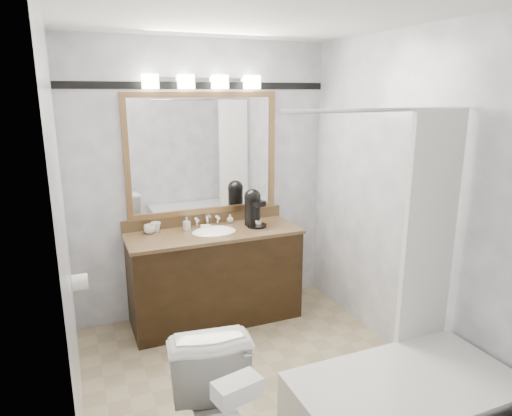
% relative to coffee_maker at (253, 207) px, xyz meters
% --- Properties ---
extents(room, '(2.42, 2.62, 2.52)m').
position_rel_coffee_maker_xyz_m(room, '(-0.39, -1.05, 0.22)').
color(room, tan).
rests_on(room, ground).
extents(vanity, '(1.53, 0.58, 0.97)m').
position_rel_coffee_maker_xyz_m(vanity, '(-0.39, -0.03, -0.58)').
color(vanity, black).
rests_on(vanity, ground).
extents(mirror, '(1.40, 0.04, 1.10)m').
position_rel_coffee_maker_xyz_m(mirror, '(-0.39, 0.23, 0.47)').
color(mirror, olive).
rests_on(mirror, room).
extents(vanity_light_bar, '(1.02, 0.14, 0.12)m').
position_rel_coffee_maker_xyz_m(vanity_light_bar, '(-0.39, 0.18, 1.11)').
color(vanity_light_bar, silver).
rests_on(vanity_light_bar, room).
extents(accent_stripe, '(2.40, 0.01, 0.06)m').
position_rel_coffee_maker_xyz_m(accent_stripe, '(-0.39, 0.25, 1.07)').
color(accent_stripe, black).
rests_on(accent_stripe, room).
extents(bathtub, '(1.30, 0.75, 1.96)m').
position_rel_coffee_maker_xyz_m(bathtub, '(0.16, -1.95, -0.75)').
color(bathtub, white).
rests_on(bathtub, ground).
extents(tp_roll, '(0.11, 0.12, 0.12)m').
position_rel_coffee_maker_xyz_m(tp_roll, '(-1.53, -0.38, -0.33)').
color(tp_roll, white).
rests_on(tp_roll, room).
extents(tissue_box, '(0.22, 0.15, 0.08)m').
position_rel_coffee_maker_xyz_m(tissue_box, '(-0.97, -2.17, -0.18)').
color(tissue_box, white).
rests_on(tissue_box, toilet).
extents(coffee_maker, '(0.19, 0.22, 0.34)m').
position_rel_coffee_maker_xyz_m(coffee_maker, '(0.00, 0.00, 0.00)').
color(coffee_maker, black).
rests_on(coffee_maker, vanity).
extents(cup_left, '(0.11, 0.11, 0.08)m').
position_rel_coffee_maker_xyz_m(cup_left, '(-0.92, 0.13, -0.14)').
color(cup_left, white).
rests_on(cup_left, vanity).
extents(cup_right, '(0.09, 0.09, 0.08)m').
position_rel_coffee_maker_xyz_m(cup_right, '(-0.86, 0.17, -0.14)').
color(cup_right, white).
rests_on(cup_right, vanity).
extents(soap_bottle_a, '(0.06, 0.06, 0.11)m').
position_rel_coffee_maker_xyz_m(soap_bottle_a, '(-0.60, 0.11, -0.12)').
color(soap_bottle_a, white).
rests_on(soap_bottle_a, vanity).
extents(soap_bottle_b, '(0.07, 0.07, 0.08)m').
position_rel_coffee_maker_xyz_m(soap_bottle_b, '(-0.16, 0.17, -0.14)').
color(soap_bottle_b, white).
rests_on(soap_bottle_b, vanity).
extents(soap_bar, '(0.10, 0.09, 0.03)m').
position_rel_coffee_maker_xyz_m(soap_bar, '(-0.43, 0.09, -0.16)').
color(soap_bar, beige).
rests_on(soap_bar, vanity).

